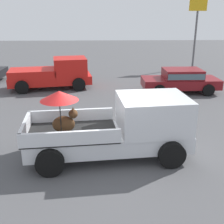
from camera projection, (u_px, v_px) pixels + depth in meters
ground_plane at (108, 155)px, 8.97m from camera, size 80.00×80.00×0.00m
pickup_truck_main at (122, 127)px, 8.70m from camera, size 5.20×2.63×2.22m
pickup_truck_red at (54, 74)px, 16.69m from camera, size 5.03×2.79×1.80m
parked_sedan_near at (181, 79)px, 15.89m from camera, size 4.30×1.99×1.33m
motel_sign at (197, 20)px, 22.27m from camera, size 1.40×0.16×5.38m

